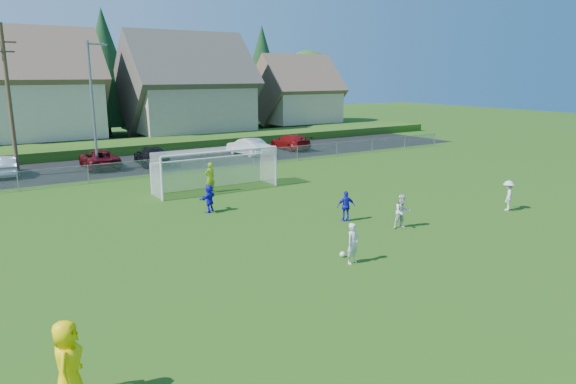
{
  "coord_description": "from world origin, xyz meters",
  "views": [
    {
      "loc": [
        -12.78,
        -11.64,
        6.83
      ],
      "look_at": [
        0.0,
        8.0,
        1.4
      ],
      "focal_mm": 32.0,
      "sensor_mm": 36.0,
      "label": 1
    }
  ],
  "objects_px": {
    "player_white_a": "(353,243)",
    "car_g": "(290,142)",
    "player_white_b": "(402,212)",
    "goalkeeper": "(210,177)",
    "referee": "(68,365)",
    "player_blue_b": "(209,198)",
    "player_blue_a": "(346,206)",
    "car_d": "(152,156)",
    "car_f": "(247,147)",
    "car_b": "(5,166)",
    "soccer_goal": "(214,163)",
    "player_white_c": "(508,196)",
    "car_c": "(99,159)",
    "soccer_ball": "(343,254)"
  },
  "relations": [
    {
      "from": "player_white_a",
      "to": "car_g",
      "type": "bearing_deg",
      "value": 49.93
    },
    {
      "from": "player_blue_a",
      "to": "soccer_goal",
      "type": "xyz_separation_m",
      "value": [
        -2.27,
        9.59,
        0.9
      ]
    },
    {
      "from": "car_b",
      "to": "car_d",
      "type": "relative_size",
      "value": 0.85
    },
    {
      "from": "car_b",
      "to": "player_blue_a",
      "type": "bearing_deg",
      "value": 124.38
    },
    {
      "from": "player_white_a",
      "to": "player_blue_b",
      "type": "relative_size",
      "value": 1.08
    },
    {
      "from": "player_white_a",
      "to": "player_blue_a",
      "type": "xyz_separation_m",
      "value": [
        3.33,
        4.44,
        -0.04
      ]
    },
    {
      "from": "soccer_ball",
      "to": "player_white_c",
      "type": "distance_m",
      "value": 11.43
    },
    {
      "from": "referee",
      "to": "car_c",
      "type": "xyz_separation_m",
      "value": [
        7.33,
        28.47,
        -0.29
      ]
    },
    {
      "from": "player_white_c",
      "to": "goalkeeper",
      "type": "relative_size",
      "value": 0.87
    },
    {
      "from": "player_blue_a",
      "to": "car_d",
      "type": "height_order",
      "value": "player_blue_a"
    },
    {
      "from": "car_f",
      "to": "player_blue_a",
      "type": "bearing_deg",
      "value": 66.62
    },
    {
      "from": "car_c",
      "to": "car_d",
      "type": "bearing_deg",
      "value": 170.27
    },
    {
      "from": "soccer_ball",
      "to": "player_blue_b",
      "type": "height_order",
      "value": "player_blue_b"
    },
    {
      "from": "player_blue_b",
      "to": "car_f",
      "type": "xyz_separation_m",
      "value": [
        10.57,
        15.36,
        0.01
      ]
    },
    {
      "from": "goalkeeper",
      "to": "car_g",
      "type": "relative_size",
      "value": 0.37
    },
    {
      "from": "car_b",
      "to": "car_f",
      "type": "height_order",
      "value": "car_f"
    },
    {
      "from": "player_white_a",
      "to": "car_b",
      "type": "bearing_deg",
      "value": 98.32
    },
    {
      "from": "car_c",
      "to": "player_white_b",
      "type": "bearing_deg",
      "value": 110.68
    },
    {
      "from": "player_blue_b",
      "to": "soccer_goal",
      "type": "height_order",
      "value": "soccer_goal"
    },
    {
      "from": "player_blue_b",
      "to": "player_blue_a",
      "type": "bearing_deg",
      "value": 98.46
    },
    {
      "from": "car_f",
      "to": "car_g",
      "type": "xyz_separation_m",
      "value": [
        4.85,
        0.7,
        -0.02
      ]
    },
    {
      "from": "soccer_ball",
      "to": "car_g",
      "type": "bearing_deg",
      "value": 60.71
    },
    {
      "from": "referee",
      "to": "car_g",
      "type": "bearing_deg",
      "value": -16.63
    },
    {
      "from": "player_white_b",
      "to": "car_g",
      "type": "xyz_separation_m",
      "value": [
        9.34,
        23.36,
        -0.08
      ]
    },
    {
      "from": "car_d",
      "to": "car_f",
      "type": "distance_m",
      "value": 8.52
    },
    {
      "from": "car_c",
      "to": "car_b",
      "type": "bearing_deg",
      "value": -2.01
    },
    {
      "from": "car_c",
      "to": "car_g",
      "type": "xyz_separation_m",
      "value": [
        17.05,
        0.28,
        0.02
      ]
    },
    {
      "from": "player_white_a",
      "to": "goalkeeper",
      "type": "distance_m",
      "value": 13.49
    },
    {
      "from": "car_g",
      "to": "soccer_goal",
      "type": "xyz_separation_m",
      "value": [
        -12.97,
        -11.49,
        0.93
      ]
    },
    {
      "from": "referee",
      "to": "soccer_goal",
      "type": "distance_m",
      "value": 20.69
    },
    {
      "from": "goalkeeper",
      "to": "car_d",
      "type": "height_order",
      "value": "goalkeeper"
    },
    {
      "from": "player_white_c",
      "to": "car_b",
      "type": "xyz_separation_m",
      "value": [
        -20.63,
        24.22,
        -0.09
      ]
    },
    {
      "from": "goalkeeper",
      "to": "car_g",
      "type": "bearing_deg",
      "value": -151.56
    },
    {
      "from": "referee",
      "to": "player_white_a",
      "type": "bearing_deg",
      "value": -49.04
    },
    {
      "from": "car_d",
      "to": "referee",
      "type": "bearing_deg",
      "value": 74.43
    },
    {
      "from": "car_c",
      "to": "soccer_goal",
      "type": "height_order",
      "value": "soccer_goal"
    },
    {
      "from": "player_white_c",
      "to": "car_d",
      "type": "distance_m",
      "value": 25.4
    },
    {
      "from": "player_blue_a",
      "to": "player_blue_b",
      "type": "height_order",
      "value": "player_blue_a"
    },
    {
      "from": "player_white_c",
      "to": "goalkeeper",
      "type": "height_order",
      "value": "goalkeeper"
    },
    {
      "from": "referee",
      "to": "player_blue_a",
      "type": "xyz_separation_m",
      "value": [
        13.68,
        7.66,
        -0.25
      ]
    },
    {
      "from": "soccer_ball",
      "to": "car_g",
      "type": "relative_size",
      "value": 0.05
    },
    {
      "from": "player_white_a",
      "to": "player_blue_b",
      "type": "bearing_deg",
      "value": 87.14
    },
    {
      "from": "car_f",
      "to": "player_white_c",
      "type": "bearing_deg",
      "value": 88.27
    },
    {
      "from": "referee",
      "to": "car_g",
      "type": "relative_size",
      "value": 0.4
    },
    {
      "from": "car_b",
      "to": "player_white_c",
      "type": "bearing_deg",
      "value": 134.39
    },
    {
      "from": "referee",
      "to": "player_white_b",
      "type": "xyz_separation_m",
      "value": [
        15.04,
        5.38,
        -0.19
      ]
    },
    {
      "from": "car_g",
      "to": "car_c",
      "type": "bearing_deg",
      "value": 1.96
    },
    {
      "from": "player_white_a",
      "to": "player_blue_b",
      "type": "distance_m",
      "value": 9.56
    },
    {
      "from": "player_white_b",
      "to": "soccer_goal",
      "type": "xyz_separation_m",
      "value": [
        -3.63,
        11.87,
        0.85
      ]
    },
    {
      "from": "car_f",
      "to": "player_white_a",
      "type": "bearing_deg",
      "value": 62.34
    }
  ]
}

